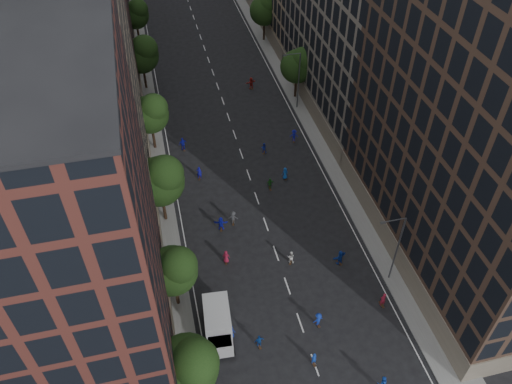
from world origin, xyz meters
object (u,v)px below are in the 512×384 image
skater_0 (231,332)px  streetlamp_near (396,246)px  cargo_van (218,324)px  skater_2 (382,383)px  skater_1 (314,359)px  streetlamp_far (297,78)px

skater_0 → streetlamp_near: bearing=-150.0°
cargo_van → skater_2: 15.39m
streetlamp_near → skater_1: 13.49m
streetlamp_far → skater_2: size_ratio=4.76×
cargo_van → streetlamp_near: bearing=11.6°
skater_1 → cargo_van: bearing=-39.6°
cargo_van → skater_0: size_ratio=3.57×
streetlamp_near → streetlamp_far: (0.00, 33.00, 0.00)m
streetlamp_near → skater_0: size_ratio=5.70×
streetlamp_near → skater_1: streetlamp_near is taller
streetlamp_far → skater_1: size_ratio=5.99×
streetlamp_near → cargo_van: (-18.25, -2.25, -3.63)m
streetlamp_far → skater_1: 41.84m
streetlamp_far → skater_0: (-17.16, -35.91, -4.37)m
streetlamp_far → skater_0: 40.03m
streetlamp_far → skater_0: bearing=-115.5°
cargo_van → skater_0: cargo_van is taller
streetlamp_near → skater_2: 12.96m
streetlamp_far → skater_1: (-10.46, -40.27, -4.41)m
streetlamp_near → skater_0: bearing=-170.4°
cargo_van → skater_0: bearing=-26.2°
streetlamp_far → cargo_van: bearing=-117.4°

